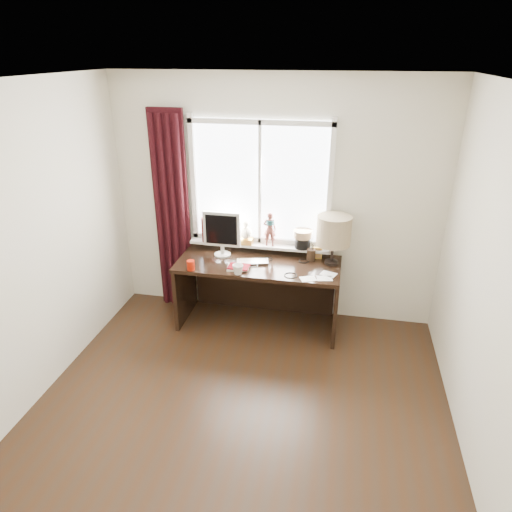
% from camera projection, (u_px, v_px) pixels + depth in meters
% --- Properties ---
extents(floor, '(3.50, 4.00, 0.00)m').
position_uv_depth(floor, '(231.00, 436.00, 3.59)').
color(floor, '#301F14').
rests_on(floor, ground).
extents(ceiling, '(3.50, 4.00, 0.00)m').
position_uv_depth(ceiling, '(221.00, 85.00, 2.52)').
color(ceiling, white).
rests_on(ceiling, wall_back).
extents(wall_back, '(3.50, 0.00, 2.60)m').
position_uv_depth(wall_back, '(274.00, 202.00, 4.84)').
color(wall_back, beige).
rests_on(wall_back, ground).
extents(wall_right, '(0.00, 4.00, 2.60)m').
position_uv_depth(wall_right, '(508.00, 319.00, 2.74)').
color(wall_right, beige).
rests_on(wall_right, ground).
extents(laptop, '(0.37, 0.28, 0.03)m').
position_uv_depth(laptop, '(253.00, 262.00, 4.75)').
color(laptop, silver).
rests_on(laptop, desk).
extents(mug, '(0.14, 0.14, 0.11)m').
position_uv_depth(mug, '(238.00, 269.00, 4.49)').
color(mug, white).
rests_on(mug, desk).
extents(red_cup, '(0.08, 0.08, 0.10)m').
position_uv_depth(red_cup, '(191.00, 265.00, 4.58)').
color(red_cup, '#A01503').
rests_on(red_cup, desk).
extents(window, '(1.52, 0.22, 1.40)m').
position_uv_depth(window, '(259.00, 202.00, 4.82)').
color(window, white).
rests_on(window, ground).
extents(curtain, '(0.38, 0.09, 2.25)m').
position_uv_depth(curtain, '(172.00, 215.00, 5.04)').
color(curtain, black).
rests_on(curtain, floor).
extents(desk, '(1.70, 0.70, 0.75)m').
position_uv_depth(desk, '(260.00, 279.00, 4.94)').
color(desk, black).
rests_on(desk, floor).
extents(monitor, '(0.40, 0.18, 0.49)m').
position_uv_depth(monitor, '(222.00, 231.00, 4.82)').
color(monitor, beige).
rests_on(monitor, desk).
extents(notebook_stack, '(0.24, 0.19, 0.03)m').
position_uv_depth(notebook_stack, '(238.00, 267.00, 4.62)').
color(notebook_stack, beige).
rests_on(notebook_stack, desk).
extents(brush_holder, '(0.09, 0.09, 0.25)m').
position_uv_depth(brush_holder, '(311.00, 255.00, 4.79)').
color(brush_holder, black).
rests_on(brush_holder, desk).
extents(icon_frame, '(0.10, 0.03, 0.13)m').
position_uv_depth(icon_frame, '(317.00, 253.00, 4.82)').
color(icon_frame, gold).
rests_on(icon_frame, desk).
extents(table_lamp, '(0.35, 0.35, 0.52)m').
position_uv_depth(table_lamp, '(334.00, 231.00, 4.59)').
color(table_lamp, black).
rests_on(table_lamp, desk).
extents(loose_papers, '(0.37, 0.30, 0.00)m').
position_uv_depth(loose_papers, '(320.00, 277.00, 4.45)').
color(loose_papers, white).
rests_on(loose_papers, desk).
extents(desk_cables, '(0.52, 0.50, 0.01)m').
position_uv_depth(desk_cables, '(289.00, 267.00, 4.66)').
color(desk_cables, black).
rests_on(desk_cables, desk).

